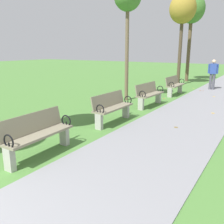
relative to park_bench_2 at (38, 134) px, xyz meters
The scene contains 8 objects.
park_bench_2 is the anchor object (origin of this frame).
park_bench_3 2.84m from the park_bench_2, 90.00° to the left, with size 0.49×1.61×0.90m.
park_bench_4 5.52m from the park_bench_2, 90.00° to the left, with size 0.54×1.62×0.90m.
park_bench_5 8.49m from the park_bench_2, 90.00° to the left, with size 0.47×1.60×0.90m.
tree_4 12.56m from the park_bench_2, 94.43° to the left, with size 1.54×1.54×5.32m.
tree_5 14.73m from the park_bench_2, 94.13° to the left, with size 1.70×1.70×5.69m.
pedestrian_walking 11.22m from the park_bench_2, 83.73° to the left, with size 0.52×0.28×1.62m.
scattered_leaves 5.42m from the park_bench_2, 89.05° to the left, with size 4.68×15.46×0.02m.
Camera 1 is at (3.37, -0.37, 2.17)m, focal length 39.29 mm.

